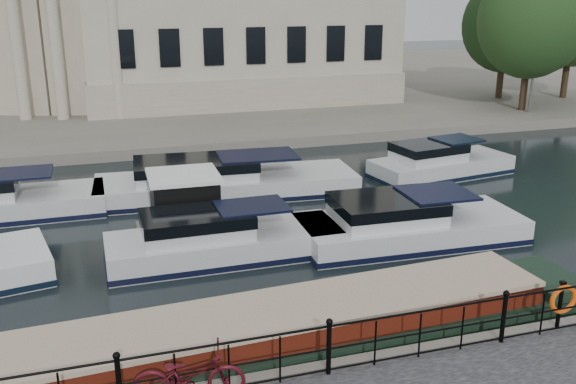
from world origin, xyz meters
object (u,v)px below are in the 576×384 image
object	(u,v)px
life_ring_post	(563,300)
harbour_hut	(185,208)
bicycle	(189,375)
narrowboat	(256,346)

from	to	relation	value
life_ring_post	harbour_hut	world-z (taller)	harbour_hut
life_ring_post	harbour_hut	bearing A→B (deg)	125.38
bicycle	harbour_hut	size ratio (longest dim) A/B	0.65
bicycle	narrowboat	size ratio (longest dim) A/B	0.12
bicycle	harbour_hut	distance (m)	9.95
life_ring_post	narrowboat	size ratio (longest dim) A/B	0.07
bicycle	life_ring_post	size ratio (longest dim) A/B	1.81
narrowboat	harbour_hut	xyz separation A→B (m)	(-0.29, 8.10, 0.59)
life_ring_post	harbour_hut	xyz separation A→B (m)	(-6.90, 9.72, -0.31)
narrowboat	harbour_hut	size ratio (longest dim) A/B	5.45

